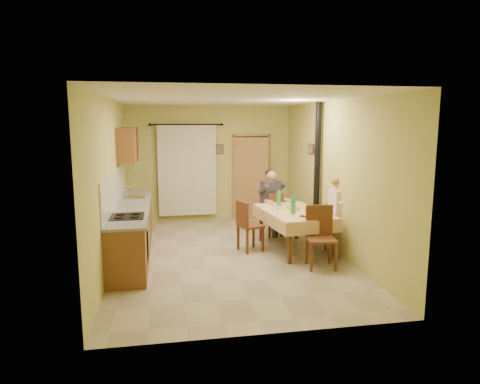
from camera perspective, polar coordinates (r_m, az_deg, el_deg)
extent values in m
cube|color=tan|center=(7.92, -1.67, -8.41)|extent=(4.00, 6.00, 0.01)
cube|color=#BFBE62|center=(10.57, -4.11, 3.81)|extent=(4.00, 0.04, 2.80)
cube|color=#BFBE62|center=(4.70, 3.65, -3.10)|extent=(4.00, 0.04, 2.80)
cube|color=#BFBE62|center=(7.58, -16.85, 1.26)|extent=(0.04, 6.00, 2.80)
cube|color=#BFBE62|center=(8.14, 12.35, 1.97)|extent=(0.04, 6.00, 2.80)
cube|color=white|center=(7.55, -1.77, 12.27)|extent=(4.00, 6.00, 0.04)
cube|color=brown|center=(8.13, -14.10, -5.00)|extent=(0.60, 3.60, 0.88)
cube|color=gray|center=(8.03, -14.23, -1.82)|extent=(0.64, 3.64, 0.04)
cube|color=white|center=(8.00, -16.36, 0.45)|extent=(0.02, 3.60, 0.66)
cube|color=silver|center=(8.81, -13.88, -0.73)|extent=(0.42, 0.42, 0.03)
cube|color=black|center=(7.04, -14.80, -3.17)|extent=(0.52, 0.56, 0.02)
cube|color=black|center=(7.14, -12.26, -6.83)|extent=(0.01, 0.55, 0.55)
cube|color=brown|center=(9.20, -14.69, 6.15)|extent=(0.35, 1.40, 0.70)
cylinder|color=black|center=(10.36, -7.17, 8.91)|extent=(1.70, 0.04, 0.04)
cube|color=silver|center=(10.44, -7.05, 2.87)|extent=(1.40, 0.06, 2.20)
cube|color=black|center=(10.75, 1.50, 1.94)|extent=(0.84, 0.03, 2.06)
cube|color=#AE7E48|center=(10.66, -0.86, 1.88)|extent=(0.06, 0.06, 2.12)
cube|color=#AE7E48|center=(10.84, 3.84, 1.98)|extent=(0.06, 0.06, 2.12)
cube|color=#AE7E48|center=(10.65, 1.54, 7.59)|extent=(0.96, 0.06, 0.06)
cube|color=#AE7E48|center=(10.63, 1.55, 1.80)|extent=(0.80, 0.25, 2.04)
cube|color=#DDB079|center=(8.13, 7.20, -2.62)|extent=(1.23, 1.85, 0.04)
cube|color=#DDB079|center=(7.38, 9.90, -4.78)|extent=(1.04, 0.13, 0.22)
cube|color=#DDB079|center=(8.94, 4.94, -2.20)|extent=(1.04, 0.13, 0.22)
cube|color=#DDB079|center=(7.96, 3.72, -3.63)|extent=(0.21, 1.74, 0.22)
cube|color=#DDB079|center=(8.37, 10.47, -3.12)|extent=(0.21, 1.74, 0.22)
cylinder|color=white|center=(8.70, 5.41, -1.59)|extent=(0.25, 0.25, 0.02)
ellipsoid|color=#CC7233|center=(8.70, 5.41, -1.46)|extent=(0.12, 0.12, 0.05)
cylinder|color=white|center=(7.58, 8.83, -3.30)|extent=(0.25, 0.25, 0.02)
ellipsoid|color=#CC7233|center=(7.58, 8.83, -3.14)|extent=(0.12, 0.12, 0.05)
cylinder|color=white|center=(7.91, 10.26, -2.81)|extent=(0.25, 0.25, 0.02)
ellipsoid|color=#CC7233|center=(7.91, 10.26, -2.66)|extent=(0.12, 0.12, 0.05)
cylinder|color=white|center=(8.22, 5.05, -2.24)|extent=(0.25, 0.25, 0.02)
ellipsoid|color=#CC7233|center=(8.21, 5.05, -2.09)|extent=(0.12, 0.12, 0.05)
cylinder|color=#FFC345|center=(8.16, 7.06, -2.14)|extent=(0.26, 0.26, 0.08)
cylinder|color=white|center=(7.63, 8.85, -3.21)|extent=(0.28, 0.28, 0.02)
cube|color=tan|center=(7.63, 8.56, -3.05)|extent=(0.07, 0.07, 0.03)
cube|color=tan|center=(7.64, 9.14, -3.05)|extent=(0.07, 0.06, 0.03)
cube|color=tan|center=(7.66, 8.83, -3.00)|extent=(0.04, 0.06, 0.03)
cube|color=tan|center=(7.64, 8.86, -3.03)|extent=(0.06, 0.05, 0.03)
cube|color=tan|center=(7.57, 8.94, -3.15)|extent=(0.06, 0.07, 0.03)
cube|color=tan|center=(7.61, 8.75, -3.09)|extent=(0.07, 0.07, 0.03)
cylinder|color=silver|center=(8.04, 8.68, -2.27)|extent=(0.07, 0.07, 0.10)
cylinder|color=silver|center=(8.45, 7.09, -1.67)|extent=(0.07, 0.07, 0.10)
cylinder|color=white|center=(7.50, 11.42, -2.64)|extent=(0.11, 0.11, 0.22)
cylinder|color=silver|center=(7.49, 11.43, -2.42)|extent=(0.02, 0.02, 0.30)
cube|color=#5A2F18|center=(9.16, 4.18, -2.87)|extent=(0.49, 0.49, 0.04)
cube|color=#5A2F18|center=(8.99, 4.84, -1.58)|extent=(0.37, 0.18, 0.43)
cube|color=#5A2F18|center=(7.27, 10.80, -6.25)|extent=(0.52, 0.52, 0.04)
cube|color=#5A2F18|center=(7.40, 10.50, -3.70)|extent=(0.46, 0.10, 0.53)
cube|color=#5A2F18|center=(8.17, 12.98, -4.59)|extent=(0.41, 0.41, 0.04)
cube|color=#5A2F18|center=(8.19, 14.22, -2.80)|extent=(0.04, 0.41, 0.46)
cube|color=#5A2F18|center=(8.07, 1.40, -4.53)|extent=(0.51, 0.51, 0.04)
cube|color=#5A2F18|center=(7.92, 0.29, -2.93)|extent=(0.17, 0.39, 0.46)
cube|color=#38333D|center=(9.07, 4.56, -2.48)|extent=(0.48, 0.51, 0.16)
cube|color=#38333D|center=(9.11, 4.10, -0.19)|extent=(0.45, 0.36, 0.54)
sphere|color=tan|center=(9.04, 4.17, 2.24)|extent=(0.21, 0.21, 0.21)
ellipsoid|color=black|center=(9.07, 4.02, 2.52)|extent=(0.21, 0.21, 0.16)
cube|color=silver|center=(8.19, 13.64, -4.00)|extent=(0.40, 0.36, 0.16)
cube|color=silver|center=(8.07, 12.89, -1.63)|extent=(0.22, 0.40, 0.54)
sphere|color=tan|center=(8.01, 13.06, 1.11)|extent=(0.21, 0.21, 0.21)
ellipsoid|color=olive|center=(7.99, 12.80, 1.39)|extent=(0.21, 0.21, 0.16)
cylinder|color=black|center=(8.66, 10.23, 2.47)|extent=(0.12, 0.12, 2.80)
cylinder|color=black|center=(8.89, 10.00, -5.55)|extent=(0.24, 0.24, 0.30)
cube|color=black|center=(10.54, -2.76, 5.71)|extent=(0.19, 0.03, 0.23)
cube|color=brown|center=(9.21, 9.42, 5.70)|extent=(0.03, 0.31, 0.21)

